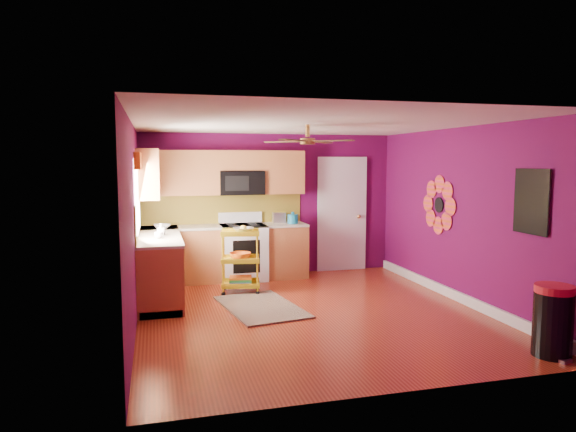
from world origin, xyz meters
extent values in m
plane|color=maroon|center=(0.00, 0.00, 0.00)|extent=(5.00, 5.00, 0.00)
cube|color=#5D0A45|center=(0.00, 2.50, 1.25)|extent=(4.50, 0.04, 2.50)
cube|color=#5D0A45|center=(0.00, -2.50, 1.25)|extent=(4.50, 0.04, 2.50)
cube|color=#5D0A45|center=(-2.25, 0.00, 1.25)|extent=(0.04, 5.00, 2.50)
cube|color=#5D0A45|center=(2.25, 0.00, 1.25)|extent=(0.04, 5.00, 2.50)
cube|color=silver|center=(0.00, 0.00, 2.50)|extent=(4.50, 5.00, 0.04)
cube|color=white|center=(2.22, 0.00, 0.07)|extent=(0.05, 4.90, 0.14)
cube|color=#985329|center=(-1.95, 1.35, 0.45)|extent=(0.60, 2.30, 0.90)
cube|color=#985329|center=(-0.85, 2.20, 0.45)|extent=(2.80, 0.60, 0.90)
cube|color=beige|center=(-1.95, 1.35, 0.92)|extent=(0.63, 2.30, 0.04)
cube|color=beige|center=(-0.85, 2.20, 0.92)|extent=(2.80, 0.63, 0.04)
cube|color=black|center=(-1.95, 1.35, 0.05)|extent=(0.54, 2.30, 0.10)
cube|color=black|center=(-0.85, 2.20, 0.05)|extent=(2.80, 0.54, 0.10)
cube|color=white|center=(-0.55, 2.17, 0.46)|extent=(0.76, 0.66, 0.92)
cube|color=black|center=(-0.55, 2.17, 0.93)|extent=(0.76, 0.62, 0.03)
cube|color=white|center=(-0.55, 2.45, 1.04)|extent=(0.76, 0.06, 0.18)
cube|color=black|center=(-0.55, 1.84, 0.45)|extent=(0.45, 0.02, 0.55)
cube|color=#985329|center=(-1.59, 2.33, 1.83)|extent=(1.32, 0.33, 0.75)
cube|color=#985329|center=(0.19, 2.33, 1.83)|extent=(0.72, 0.33, 0.75)
cube|color=#985329|center=(-0.55, 2.33, 2.03)|extent=(0.76, 0.33, 0.34)
cube|color=#985329|center=(-2.08, 1.85, 1.83)|extent=(0.33, 1.30, 0.75)
cube|color=black|center=(-0.55, 2.30, 1.65)|extent=(0.76, 0.38, 0.40)
cube|color=brown|center=(-0.85, 2.49, 1.20)|extent=(2.80, 0.01, 0.51)
cube|color=brown|center=(-2.24, 1.35, 1.20)|extent=(0.01, 2.30, 0.51)
cube|color=white|center=(-2.23, 1.05, 1.55)|extent=(0.03, 1.20, 1.00)
cube|color=#DB5F13|center=(-2.20, 1.05, 2.02)|extent=(0.08, 1.35, 0.22)
cube|color=white|center=(1.35, 2.48, 1.02)|extent=(0.85, 0.04, 2.05)
cube|color=white|center=(1.35, 2.46, 1.02)|extent=(0.95, 0.02, 2.15)
sphere|color=#BF8C3F|center=(1.67, 2.42, 1.00)|extent=(0.07, 0.07, 0.07)
cylinder|color=black|center=(2.23, 0.60, 1.35)|extent=(0.01, 0.24, 0.24)
cube|color=#1BACB0|center=(2.23, -1.40, 1.55)|extent=(0.03, 0.52, 0.72)
cube|color=black|center=(2.21, -1.40, 1.55)|extent=(0.01, 0.56, 0.76)
cylinder|color=#BF8C3F|center=(0.00, 0.20, 2.42)|extent=(0.06, 0.06, 0.16)
cylinder|color=#BF8C3F|center=(0.00, 0.20, 2.28)|extent=(0.20, 0.20, 0.08)
cube|color=#4C2D19|center=(0.27, 0.47, 2.28)|extent=(0.47, 0.47, 0.01)
cube|color=#4C2D19|center=(-0.27, 0.47, 2.28)|extent=(0.47, 0.47, 0.01)
cube|color=#4C2D19|center=(-0.27, -0.07, 2.28)|extent=(0.47, 0.47, 0.01)
cube|color=#4C2D19|center=(0.27, -0.07, 2.28)|extent=(0.47, 0.47, 0.01)
cube|color=black|center=(-0.61, 0.39, 0.01)|extent=(1.17, 1.64, 0.02)
cylinder|color=yellow|center=(-1.03, 1.14, 0.49)|extent=(0.03, 0.03, 0.90)
cylinder|color=yellow|center=(-0.52, 1.05, 0.49)|extent=(0.03, 0.03, 0.90)
cylinder|color=yellow|center=(-0.97, 1.50, 0.49)|extent=(0.03, 0.03, 0.90)
cylinder|color=yellow|center=(-0.46, 1.41, 0.49)|extent=(0.03, 0.03, 0.90)
sphere|color=black|center=(-1.03, 1.14, 0.03)|extent=(0.06, 0.06, 0.06)
sphere|color=black|center=(-0.52, 1.05, 0.03)|extent=(0.06, 0.06, 0.06)
sphere|color=black|center=(-0.97, 1.50, 0.03)|extent=(0.06, 0.06, 0.06)
sphere|color=black|center=(-0.46, 1.41, 0.03)|extent=(0.06, 0.06, 0.06)
cube|color=yellow|center=(-0.75, 1.27, 0.92)|extent=(0.65, 0.52, 0.03)
cube|color=yellow|center=(-0.75, 1.27, 0.51)|extent=(0.65, 0.52, 0.03)
cube|color=yellow|center=(-0.75, 1.27, 0.13)|extent=(0.65, 0.52, 0.03)
imported|color=beige|center=(-0.69, 1.27, 0.97)|extent=(0.37, 0.37, 0.08)
sphere|color=yellow|center=(-0.69, 1.27, 1.00)|extent=(0.11, 0.11, 0.11)
imported|color=#DB5F13|center=(-0.75, 1.27, 0.57)|extent=(0.38, 0.38, 0.10)
cube|color=navy|center=(-0.75, 1.27, 0.16)|extent=(0.38, 0.31, 0.04)
cube|color=#267233|center=(-0.75, 1.27, 0.20)|extent=(0.38, 0.31, 0.04)
cube|color=#DB5F13|center=(-0.75, 1.27, 0.24)|extent=(0.38, 0.31, 0.03)
cylinder|color=black|center=(1.95, -2.11, 0.33)|extent=(0.48, 0.48, 0.67)
cylinder|color=red|center=(1.95, -2.11, 0.71)|extent=(0.39, 0.39, 0.08)
cube|color=beige|center=(1.95, -2.31, 0.02)|extent=(0.15, 0.10, 0.03)
cylinder|color=#136A8F|center=(0.32, 2.14, 1.02)|extent=(0.18, 0.18, 0.16)
sphere|color=#136A8F|center=(0.32, 2.14, 1.12)|extent=(0.06, 0.06, 0.06)
cube|color=beige|center=(0.11, 2.30, 1.03)|extent=(0.22, 0.15, 0.18)
imported|color=#EA3F72|center=(-1.92, 1.11, 1.03)|extent=(0.08, 0.09, 0.19)
imported|color=white|center=(-1.91, 1.26, 1.03)|extent=(0.13, 0.13, 0.17)
imported|color=white|center=(-1.89, 2.01, 0.97)|extent=(0.28, 0.28, 0.07)
imported|color=white|center=(-1.95, 0.94, 0.99)|extent=(0.12, 0.12, 0.09)
camera|label=1|loc=(-1.99, -6.40, 2.00)|focal=32.00mm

